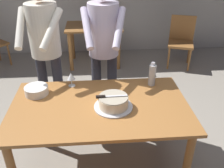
# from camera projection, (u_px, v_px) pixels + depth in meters

# --- Properties ---
(ground_plane) EXTENTS (14.00, 14.00, 0.00)m
(ground_plane) POSITION_uv_depth(u_px,v_px,m) (101.00, 165.00, 2.56)
(ground_plane) COLOR gray
(main_dining_table) EXTENTS (1.59, 0.94, 0.75)m
(main_dining_table) POSITION_uv_depth(u_px,v_px,m) (100.00, 114.00, 2.24)
(main_dining_table) COLOR #9E6633
(main_dining_table) RESTS_ON ground_plane
(cake_on_platter) EXTENTS (0.34, 0.34, 0.11)m
(cake_on_platter) POSITION_uv_depth(u_px,v_px,m) (113.00, 102.00, 2.13)
(cake_on_platter) COLOR silver
(cake_on_platter) RESTS_ON main_dining_table
(cake_knife) EXTENTS (0.27, 0.03, 0.02)m
(cake_knife) POSITION_uv_depth(u_px,v_px,m) (105.00, 96.00, 2.10)
(cake_knife) COLOR silver
(cake_knife) RESTS_ON cake_on_platter
(plate_stack) EXTENTS (0.22, 0.22, 0.08)m
(plate_stack) POSITION_uv_depth(u_px,v_px,m) (36.00, 90.00, 2.33)
(plate_stack) COLOR white
(plate_stack) RESTS_ON main_dining_table
(wine_glass_near) EXTENTS (0.08, 0.08, 0.14)m
(wine_glass_near) POSITION_uv_depth(u_px,v_px,m) (71.00, 77.00, 2.44)
(wine_glass_near) COLOR silver
(wine_glass_near) RESTS_ON main_dining_table
(water_bottle) EXTENTS (0.07, 0.07, 0.25)m
(water_bottle) POSITION_uv_depth(u_px,v_px,m) (152.00, 75.00, 2.46)
(water_bottle) COLOR silver
(water_bottle) RESTS_ON main_dining_table
(person_cutting_cake) EXTENTS (0.47, 0.56, 1.72)m
(person_cutting_cake) POSITION_uv_depth(u_px,v_px,m) (104.00, 44.00, 2.63)
(person_cutting_cake) COLOR #2D2D38
(person_cutting_cake) RESTS_ON ground_plane
(person_standing_beside) EXTENTS (0.46, 0.57, 1.72)m
(person_standing_beside) POSITION_uv_depth(u_px,v_px,m) (45.00, 44.00, 2.61)
(person_standing_beside) COLOR #2D2D38
(person_standing_beside) RESTS_ON ground_plane
(background_table) EXTENTS (1.00, 0.70, 0.74)m
(background_table) POSITION_uv_depth(u_px,v_px,m) (94.00, 34.00, 4.49)
(background_table) COLOR #9E6633
(background_table) RESTS_ON ground_plane
(background_chair_0) EXTENTS (0.56, 0.56, 0.90)m
(background_chair_0) POSITION_uv_depth(u_px,v_px,m) (181.00, 39.00, 4.50)
(background_chair_0) COLOR #9E6633
(background_chair_0) RESTS_ON ground_plane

